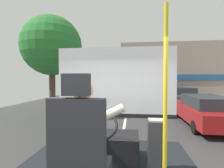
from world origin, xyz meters
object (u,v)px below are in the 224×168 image
at_px(parked_car_charcoal, 182,96).
at_px(parked_car_black, 164,91).
at_px(bus_driver, 84,133).
at_px(fare_box, 156,146).
at_px(parked_car_red, 205,110).
at_px(handrail_pole, 165,103).
at_px(steering_console, 104,145).
at_px(driver_seat, 81,160).

height_order(parked_car_charcoal, parked_car_black, parked_car_black).
distance_m(bus_driver, fare_box, 1.20).
distance_m(fare_box, parked_car_red, 6.19).
bearing_deg(fare_box, handrail_pole, -88.48).
bearing_deg(bus_driver, steering_console, 90.00).
xyz_separation_m(driver_seat, steering_console, (0.00, 1.19, -0.34)).
height_order(bus_driver, parked_car_red, bus_driver).
bearing_deg(fare_box, parked_car_black, 79.56).
distance_m(steering_console, fare_box, 0.84).
height_order(driver_seat, fare_box, driver_seat).
bearing_deg(steering_console, handrail_pole, -45.15).
height_order(driver_seat, parked_car_red, driver_seat).
relative_size(driver_seat, bus_driver, 1.63).
bearing_deg(parked_car_black, fare_box, -100.44).
bearing_deg(handrail_pole, parked_car_charcoal, 73.70).
xyz_separation_m(steering_console, handrail_pole, (0.79, -0.80, 0.81)).
relative_size(driver_seat, parked_car_charcoal, 0.33).
bearing_deg(bus_driver, fare_box, 46.24).
xyz_separation_m(steering_console, parked_car_red, (3.62, 5.21, -0.32)).
bearing_deg(parked_car_black, parked_car_charcoal, -84.23).
distance_m(handrail_pole, fare_box, 0.85).
relative_size(driver_seat, fare_box, 1.82).
height_order(parked_car_red, parked_car_black, parked_car_black).
height_order(steering_console, fare_box, steering_console).
distance_m(bus_driver, steering_console, 1.22).
distance_m(handrail_pole, parked_car_black, 16.60).
relative_size(fare_box, parked_car_red, 0.17).
bearing_deg(driver_seat, parked_car_charcoal, 70.74).
bearing_deg(driver_seat, parked_car_black, 77.54).
height_order(parked_car_red, parked_car_charcoal, parked_car_charcoal).
bearing_deg(fare_box, parked_car_red, 62.60).
xyz_separation_m(driver_seat, fare_box, (0.78, 0.91, -0.20)).
distance_m(driver_seat, bus_driver, 0.23).
bearing_deg(fare_box, bus_driver, -133.76).
distance_m(driver_seat, parked_car_charcoal, 12.66).
bearing_deg(parked_car_black, parked_car_red, -90.37).
xyz_separation_m(parked_car_red, parked_car_black, (0.07, 10.30, 0.05)).
distance_m(driver_seat, parked_car_black, 17.11).
bearing_deg(parked_car_charcoal, driver_seat, -109.26).
bearing_deg(parked_car_charcoal, parked_car_black, 95.77).
bearing_deg(parked_car_red, parked_car_charcoal, 84.35).
relative_size(handrail_pole, parked_car_charcoal, 0.52).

